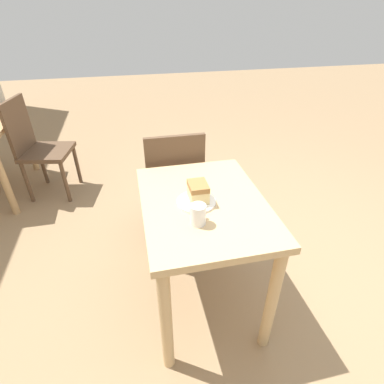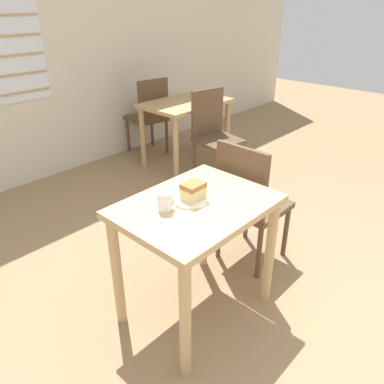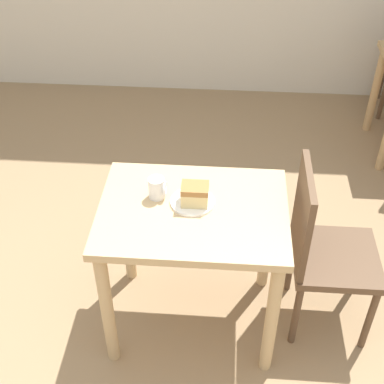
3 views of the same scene
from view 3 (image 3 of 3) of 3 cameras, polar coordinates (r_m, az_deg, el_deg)
dining_table_near at (r=2.48m, az=0.11°, el=-4.31°), size 0.85×0.64×0.77m
chair_near_window at (r=2.65m, az=13.74°, el=-5.79°), size 0.41×0.41×0.94m
plate at (r=2.41m, az=0.06°, el=-1.04°), size 0.20×0.20×0.01m
cake_slice at (r=2.37m, az=0.40°, el=-0.23°), size 0.12×0.09×0.10m
coffee_mug at (r=2.42m, az=-3.72°, el=0.43°), size 0.08×0.07×0.10m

